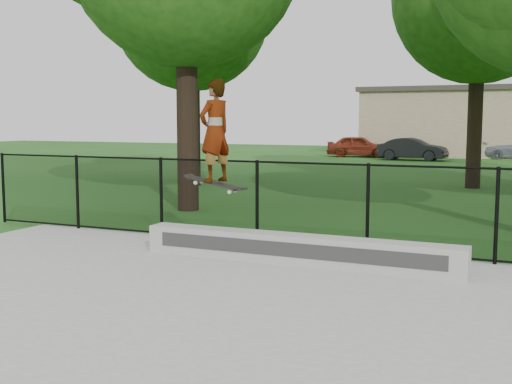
% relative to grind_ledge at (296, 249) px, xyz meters
% --- Properties ---
extents(grind_ledge, '(5.10, 0.40, 0.45)m').
position_rel_grind_ledge_xyz_m(grind_ledge, '(0.00, 0.00, 0.00)').
color(grind_ledge, '#ADAEA9').
rests_on(grind_ledge, concrete_slab).
extents(car_a, '(4.05, 2.18, 1.32)m').
position_rel_grind_ledge_xyz_m(car_a, '(-6.91, 29.33, 0.38)').
color(car_a, maroon).
rests_on(car_a, ground).
extents(car_b, '(3.54, 1.61, 1.25)m').
position_rel_grind_ledge_xyz_m(car_b, '(-3.30, 27.44, 0.34)').
color(car_b, black).
rests_on(car_b, ground).
extents(skater_airborne, '(0.83, 0.68, 1.77)m').
position_rel_grind_ledge_xyz_m(skater_airborne, '(-1.30, -0.20, 1.77)').
color(skater_airborne, black).
rests_on(skater_airborne, ground).
extents(chainlink_fence, '(16.06, 0.06, 1.50)m').
position_rel_grind_ledge_xyz_m(chainlink_fence, '(0.80, 1.20, 0.53)').
color(chainlink_fence, black).
rests_on(chainlink_fence, concrete_slab).
extents(distant_building, '(12.40, 6.40, 4.30)m').
position_rel_grind_ledge_xyz_m(distant_building, '(-1.20, 33.30, 1.88)').
color(distant_building, '#CCB18F').
rests_on(distant_building, ground).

